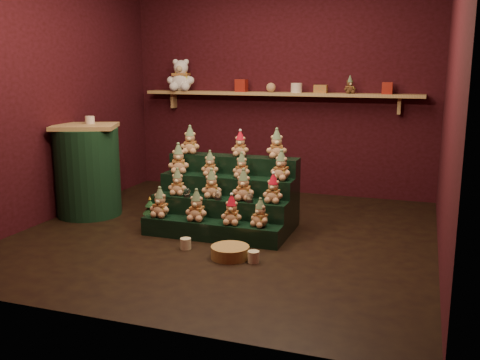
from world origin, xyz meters
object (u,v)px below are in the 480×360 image
at_px(snow_globe_c, 250,198).
at_px(mini_christmas_tree, 150,214).
at_px(side_table, 88,171).
at_px(mug_right, 253,257).
at_px(brown_bear, 350,85).
at_px(riser_tier_front, 211,230).
at_px(white_bear, 181,71).
at_px(snow_globe_a, 187,192).
at_px(snow_globe_b, 218,195).
at_px(mug_left, 186,244).
at_px(wicker_basket, 230,252).

relative_size(snow_globe_c, mini_christmas_tree, 0.26).
bearing_deg(side_table, mini_christmas_tree, -40.12).
relative_size(mug_right, brown_bear, 0.50).
distance_m(riser_tier_front, white_bear, 2.83).
relative_size(riser_tier_front, snow_globe_a, 14.90).
bearing_deg(side_table, white_bear, 54.72).
height_order(snow_globe_a, snow_globe_c, same).
bearing_deg(side_table, snow_globe_b, -30.04).
bearing_deg(snow_globe_c, snow_globe_b, -180.00).
distance_m(snow_globe_c, white_bear, 2.74).
distance_m(mug_left, wicker_basket, 0.47).
relative_size(snow_globe_a, mug_left, 0.94).
bearing_deg(snow_globe_c, side_table, 173.63).
bearing_deg(mug_right, snow_globe_a, 145.55).
bearing_deg(mug_left, mini_christmas_tree, 144.74).
height_order(mug_left, white_bear, white_bear).
relative_size(snow_globe_a, brown_bear, 0.46).
xyz_separation_m(side_table, mug_left, (1.52, -0.71, -0.45)).
height_order(mini_christmas_tree, mug_right, mini_christmas_tree).
height_order(snow_globe_c, brown_bear, brown_bear).
xyz_separation_m(mini_christmas_tree, mug_left, (0.58, -0.41, -0.12)).
bearing_deg(riser_tier_front, wicker_basket, -49.65).
xyz_separation_m(snow_globe_c, white_bear, (-1.60, 1.90, 1.18)).
height_order(snow_globe_a, side_table, side_table).
xyz_separation_m(snow_globe_c, mini_christmas_tree, (-1.04, -0.08, -0.24)).
height_order(mini_christmas_tree, white_bear, white_bear).
bearing_deg(mug_left, snow_globe_a, 112.86).
bearing_deg(brown_bear, mug_right, -125.79).
distance_m(snow_globe_a, snow_globe_c, 0.66).
relative_size(snow_globe_a, wicker_basket, 0.28).
distance_m(riser_tier_front, snow_globe_c, 0.49).
relative_size(mini_christmas_tree, white_bear, 0.67).
distance_m(snow_globe_c, mini_christmas_tree, 1.07).
relative_size(white_bear, brown_bear, 2.59).
relative_size(riser_tier_front, snow_globe_c, 15.01).
xyz_separation_m(side_table, wicker_basket, (1.99, -0.80, -0.45)).
height_order(snow_globe_a, mug_right, snow_globe_a).
xyz_separation_m(mug_left, brown_bear, (1.11, 2.39, 1.37)).
relative_size(mug_left, white_bear, 0.19).
xyz_separation_m(side_table, brown_bear, (2.63, 1.67, 0.92)).
distance_m(mug_right, wicker_basket, 0.23).
distance_m(snow_globe_c, brown_bear, 2.25).
bearing_deg(brown_bear, mug_left, -141.33).
relative_size(snow_globe_c, brown_bear, 0.46).
bearing_deg(mug_left, side_table, 154.92).
height_order(riser_tier_front, brown_bear, brown_bear).
height_order(side_table, wicker_basket, side_table).
bearing_deg(mug_right, snow_globe_c, 111.06).
distance_m(riser_tier_front, side_table, 1.73).
height_order(snow_globe_a, mug_left, snow_globe_a).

